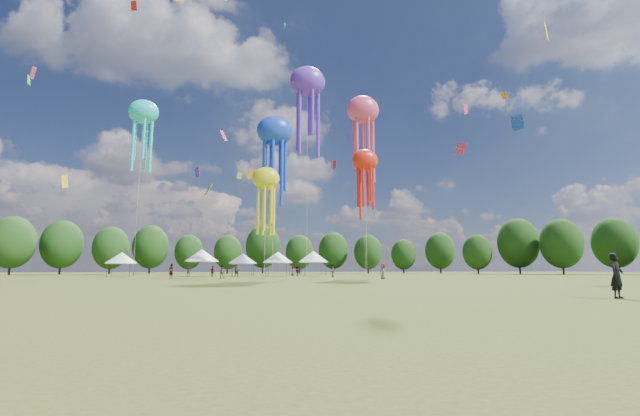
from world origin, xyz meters
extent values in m
plane|color=#384416|center=(0.00, 0.00, 0.00)|extent=(300.00, 300.00, 0.00)
imported|color=black|center=(9.34, -2.72, 0.93)|extent=(0.79, 0.65, 1.86)
imported|color=gray|center=(-6.36, 36.00, 0.82)|extent=(0.81, 0.64, 1.64)
imported|color=gray|center=(6.09, 57.13, 0.84)|extent=(0.70, 0.92, 1.69)
imported|color=gray|center=(9.77, 43.91, 0.91)|extent=(1.02, 1.10, 1.81)
imported|color=gray|center=(5.92, 51.37, 0.78)|extent=(1.16, 1.05, 1.56)
imported|color=gray|center=(-7.72, 50.92, 0.80)|extent=(1.01, 0.78, 1.60)
imported|color=gray|center=(-4.02, 50.13, 0.93)|extent=(1.74, 0.60, 1.86)
imported|color=gray|center=(-12.69, 40.27, 0.93)|extent=(0.77, 0.80, 1.85)
imported|color=gray|center=(12.70, 30.84, 0.90)|extent=(0.94, 1.05, 1.80)
cylinder|color=#47474C|center=(-23.26, 52.52, 0.99)|extent=(0.08, 0.08, 1.98)
cylinder|color=#47474C|center=(-23.26, 55.74, 0.99)|extent=(0.08, 0.08, 1.98)
cylinder|color=#47474C|center=(-20.04, 52.52, 0.99)|extent=(0.08, 0.08, 1.98)
cylinder|color=#47474C|center=(-20.04, 55.74, 0.99)|extent=(0.08, 0.08, 1.98)
cube|color=white|center=(-21.65, 54.13, 2.03)|extent=(3.62, 3.62, 0.10)
cone|color=white|center=(-21.65, 54.13, 2.93)|extent=(4.71, 4.71, 1.70)
cylinder|color=#47474C|center=(-11.38, 51.20, 1.15)|extent=(0.08, 0.08, 2.30)
cylinder|color=#47474C|center=(-11.38, 54.98, 1.15)|extent=(0.08, 0.08, 2.30)
cylinder|color=#47474C|center=(-7.60, 51.20, 1.15)|extent=(0.08, 0.08, 2.30)
cylinder|color=#47474C|center=(-7.60, 54.98, 1.15)|extent=(0.08, 0.08, 2.30)
cube|color=white|center=(-9.49, 53.09, 2.35)|extent=(4.18, 4.18, 0.10)
cone|color=white|center=(-9.49, 53.09, 3.38)|extent=(5.43, 5.43, 1.97)
cylinder|color=#47474C|center=(-4.53, 54.05, 1.00)|extent=(0.08, 0.08, 2.01)
cylinder|color=#47474C|center=(-4.53, 57.48, 1.00)|extent=(0.08, 0.08, 2.01)
cylinder|color=#47474C|center=(-1.10, 54.05, 1.00)|extent=(0.08, 0.08, 2.01)
cylinder|color=#47474C|center=(-1.10, 57.48, 1.00)|extent=(0.08, 0.08, 2.01)
cube|color=white|center=(-2.81, 55.77, 2.06)|extent=(3.83, 3.83, 0.10)
cone|color=white|center=(-2.81, 55.77, 2.97)|extent=(4.98, 4.98, 1.72)
cylinder|color=#47474C|center=(1.15, 51.85, 1.08)|extent=(0.08, 0.08, 2.16)
cylinder|color=#47474C|center=(1.15, 55.40, 1.08)|extent=(0.08, 0.08, 2.16)
cylinder|color=#47474C|center=(4.70, 51.85, 1.08)|extent=(0.08, 0.08, 2.16)
cylinder|color=#47474C|center=(4.70, 55.40, 1.08)|extent=(0.08, 0.08, 2.16)
cube|color=white|center=(2.92, 53.62, 2.21)|extent=(3.95, 3.95, 0.10)
cone|color=white|center=(2.92, 53.62, 3.18)|extent=(5.13, 5.13, 1.85)
cylinder|color=#47474C|center=(7.62, 53.48, 1.15)|extent=(0.08, 0.08, 2.30)
cylinder|color=#47474C|center=(7.62, 57.19, 1.15)|extent=(0.08, 0.08, 2.30)
cylinder|color=#47474C|center=(11.33, 53.48, 1.15)|extent=(0.08, 0.08, 2.30)
cylinder|color=#47474C|center=(11.33, 57.19, 1.15)|extent=(0.08, 0.08, 2.30)
cube|color=white|center=(9.47, 55.33, 2.35)|extent=(4.11, 4.11, 0.10)
cone|color=white|center=(9.47, 55.33, 3.38)|extent=(5.34, 5.34, 1.97)
ellipsoid|color=blue|center=(-0.73, 30.88, 17.57)|extent=(4.28, 2.99, 3.64)
cylinder|color=beige|center=(-0.73, 30.88, 8.78)|extent=(0.03, 0.03, 17.57)
ellipsoid|color=#632FD0|center=(5.08, 39.74, 28.55)|extent=(5.28, 3.70, 4.49)
cylinder|color=beige|center=(5.08, 39.74, 14.28)|extent=(0.03, 0.03, 28.55)
ellipsoid|color=red|center=(10.04, 29.22, 14.16)|extent=(3.18, 2.22, 2.70)
cylinder|color=beige|center=(10.04, 29.22, 7.08)|extent=(0.03, 0.03, 14.16)
ellipsoid|color=#1AE1DA|center=(-18.53, 47.26, 24.57)|extent=(4.36, 3.05, 3.71)
cylinder|color=beige|center=(-18.53, 47.26, 12.29)|extent=(0.03, 0.03, 24.57)
ellipsoid|color=yellow|center=(-2.28, 24.81, 10.35)|extent=(2.77, 1.94, 2.36)
cylinder|color=beige|center=(-2.28, 24.81, 5.18)|extent=(0.03, 0.03, 10.35)
ellipsoid|color=#EA446F|center=(14.63, 42.55, 26.17)|extent=(5.26, 3.68, 4.47)
cylinder|color=beige|center=(14.63, 42.55, 13.09)|extent=(0.03, 0.03, 26.17)
cube|color=#EA446F|center=(-6.73, 57.25, 25.00)|extent=(1.45, 1.76, 2.32)
cube|color=#632FD0|center=(20.09, 67.14, 30.15)|extent=(0.63, 0.53, 0.89)
cube|color=red|center=(-18.14, 34.85, 33.74)|extent=(0.85, 0.81, 1.20)
cube|color=orange|center=(-2.71, 42.68, 14.84)|extent=(1.38, 0.93, 1.61)
cube|color=yellow|center=(21.05, 11.89, 22.19)|extent=(1.23, 0.89, 1.76)
cube|color=#EA446F|center=(27.22, 33.86, 24.09)|extent=(1.27, 0.89, 1.68)
cube|color=yellow|center=(-9.27, 64.95, 16.44)|extent=(1.60, 2.44, 2.42)
cube|color=#60E125|center=(-29.68, 37.09, 23.66)|extent=(0.18, 0.84, 1.07)
cube|color=blue|center=(19.50, 55.11, 31.08)|extent=(0.94, 1.68, 2.12)
cube|color=#EA446F|center=(33.85, 45.78, 22.05)|extent=(1.87, 1.54, 2.71)
cube|color=red|center=(15.63, 63.14, 22.43)|extent=(0.37, 1.23, 1.64)
cube|color=orange|center=(29.08, 27.91, 23.80)|extent=(0.59, 0.74, 1.01)
cube|color=yellow|center=(-33.38, 62.27, 16.29)|extent=(0.56, 2.22, 2.60)
cube|color=#60E125|center=(-3.76, 55.79, 17.42)|extent=(1.01, 0.11, 1.19)
cube|color=blue|center=(26.34, 22.55, 17.94)|extent=(1.33, 1.41, 1.63)
cube|color=#1AE1DA|center=(3.48, 53.14, 45.54)|extent=(0.29, 0.78, 0.98)
cube|color=#EA446F|center=(-22.06, 19.98, 17.17)|extent=(0.34, 1.05, 1.20)
cube|color=#632FD0|center=(-11.03, 57.05, 18.03)|extent=(1.07, 1.21, 1.73)
cylinder|color=#38281C|center=(-47.17, 78.19, 1.68)|extent=(0.44, 0.44, 3.36)
ellipsoid|color=#1D3F15|center=(-47.17, 78.19, 6.51)|extent=(8.40, 8.40, 10.51)
cylinder|color=#38281C|center=(-40.68, 85.49, 1.71)|extent=(0.44, 0.44, 3.41)
ellipsoid|color=#1D3F15|center=(-40.68, 85.49, 6.61)|extent=(8.53, 8.53, 10.66)
cylinder|color=#38281C|center=(-30.60, 85.02, 1.53)|extent=(0.44, 0.44, 3.07)
ellipsoid|color=#1D3F15|center=(-30.60, 85.02, 5.94)|extent=(7.66, 7.66, 9.58)
cylinder|color=#38281C|center=(-23.51, 93.33, 1.72)|extent=(0.44, 0.44, 3.43)
ellipsoid|color=#1D3F15|center=(-23.51, 93.33, 6.65)|extent=(8.58, 8.58, 10.73)
cylinder|color=#38281C|center=(-14.76, 98.96, 1.47)|extent=(0.44, 0.44, 2.95)
ellipsoid|color=#1D3F15|center=(-14.76, 98.96, 5.71)|extent=(7.37, 7.37, 9.21)
cylinder|color=#38281C|center=(-4.70, 95.06, 1.45)|extent=(0.44, 0.44, 2.89)
ellipsoid|color=#1D3F15|center=(-4.70, 95.06, 5.61)|extent=(7.23, 7.23, 9.04)
cylinder|color=#38281C|center=(4.91, 99.49, 1.92)|extent=(0.44, 0.44, 3.84)
ellipsoid|color=#1D3F15|center=(4.91, 99.49, 7.44)|extent=(9.60, 9.60, 11.99)
cylinder|color=#38281C|center=(13.19, 88.44, 1.42)|extent=(0.44, 0.44, 2.84)
ellipsoid|color=#1D3F15|center=(13.19, 88.44, 5.51)|extent=(7.11, 7.11, 8.89)
cylinder|color=#38281C|center=(22.93, 91.04, 1.58)|extent=(0.44, 0.44, 3.16)
ellipsoid|color=#1D3F15|center=(22.93, 91.04, 6.13)|extent=(7.91, 7.91, 9.88)
cylinder|color=#38281C|center=(30.69, 85.29, 1.44)|extent=(0.44, 0.44, 2.88)
ellipsoid|color=#1D3F15|center=(30.69, 85.29, 5.59)|extent=(7.21, 7.21, 9.01)
cylinder|color=#38281C|center=(41.52, 87.24, 1.31)|extent=(0.44, 0.44, 2.63)
ellipsoid|color=#1D3F15|center=(41.52, 87.24, 5.09)|extent=(6.57, 6.57, 8.22)
cylinder|color=#38281C|center=(50.52, 83.73, 1.56)|extent=(0.44, 0.44, 3.13)
ellipsoid|color=#1D3F15|center=(50.52, 83.73, 6.06)|extent=(7.81, 7.81, 9.77)
cylinder|color=#38281C|center=(53.64, 71.81, 1.36)|extent=(0.44, 0.44, 2.72)
ellipsoid|color=#1D3F15|center=(53.64, 71.81, 5.27)|extent=(6.80, 6.80, 8.50)
cylinder|color=#38281C|center=(62.96, 68.92, 1.90)|extent=(0.44, 0.44, 3.81)
ellipsoid|color=#1D3F15|center=(62.96, 68.92, 7.38)|extent=(9.52, 9.52, 11.90)
cylinder|color=#38281C|center=(66.57, 59.80, 1.76)|extent=(0.44, 0.44, 3.51)
ellipsoid|color=#1D3F15|center=(66.57, 59.80, 6.80)|extent=(8.78, 8.78, 10.97)
cylinder|color=#38281C|center=(79.39, 58.26, 1.82)|extent=(0.44, 0.44, 3.64)
ellipsoid|color=#1D3F15|center=(79.39, 58.26, 7.05)|extent=(9.10, 9.10, 11.37)
camera|label=1|loc=(-6.55, -16.61, 1.20)|focal=23.21mm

